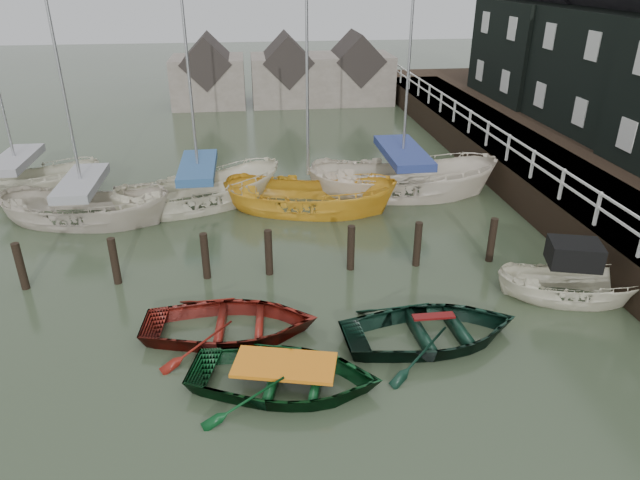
{
  "coord_description": "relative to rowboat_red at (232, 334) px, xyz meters",
  "views": [
    {
      "loc": [
        -1.54,
        -11.67,
        8.13
      ],
      "look_at": [
        0.19,
        2.2,
        1.4
      ],
      "focal_mm": 32.0,
      "sensor_mm": 36.0,
      "label": 1
    }
  ],
  "objects": [
    {
      "name": "sailboat_c",
      "position": [
        2.7,
        7.66,
        0.01
      ],
      "size": [
        6.81,
        4.08,
        9.68
      ],
      "rotation": [
        0.0,
        0.0,
        1.29
      ],
      "color": "gold",
      "rests_on": "ground"
    },
    {
      "name": "far_sheds",
      "position": [
        3.09,
        25.92,
        1.86
      ],
      "size": [
        14.0,
        4.08,
        4.39
      ],
      "color": "#665B51",
      "rests_on": "ground"
    },
    {
      "name": "rowboat_green",
      "position": [
        1.17,
        -2.13,
        0.0
      ],
      "size": [
        4.71,
        3.85,
        0.85
      ],
      "primitive_type": "imported",
      "rotation": [
        0.0,
        0.0,
        1.33
      ],
      "color": "black",
      "rests_on": "ground"
    },
    {
      "name": "motorboat",
      "position": [
        9.06,
        0.54,
        0.11
      ],
      "size": [
        4.18,
        2.5,
        2.35
      ],
      "rotation": [
        0.0,
        0.0,
        1.29
      ],
      "color": "beige",
      "rests_on": "ground"
    },
    {
      "name": "land_strip",
      "position": [
        17.26,
        9.92,
        0.0
      ],
      "size": [
        14.0,
        38.0,
        1.5
      ],
      "primitive_type": "cube",
      "color": "black",
      "rests_on": "ground"
    },
    {
      "name": "pier",
      "position": [
        11.73,
        9.92,
        0.71
      ],
      "size": [
        3.04,
        32.0,
        2.7
      ],
      "color": "black",
      "rests_on": "ground"
    },
    {
      "name": "sailboat_d",
      "position": [
        6.5,
        8.84,
        0.06
      ],
      "size": [
        7.63,
        3.78,
        13.38
      ],
      "rotation": [
        0.0,
        0.0,
        1.42
      ],
      "color": "silver",
      "rests_on": "ground"
    },
    {
      "name": "rowboat_dkgreen",
      "position": [
        4.77,
        -0.87,
        0.0
      ],
      "size": [
        4.52,
        3.37,
        0.9
      ],
      "primitive_type": "imported",
      "rotation": [
        0.0,
        0.0,
        1.64
      ],
      "color": "black",
      "rests_on": "ground"
    },
    {
      "name": "ground",
      "position": [
        2.26,
        -0.08,
        0.0
      ],
      "size": [
        120.0,
        120.0,
        0.0
      ],
      "primitive_type": "plane",
      "color": "#2B3521",
      "rests_on": "ground"
    },
    {
      "name": "mooring_pilings",
      "position": [
        1.14,
        2.92,
        0.5
      ],
      "size": [
        13.72,
        0.22,
        1.8
      ],
      "color": "black",
      "rests_on": "ground"
    },
    {
      "name": "rowboat_red",
      "position": [
        0.0,
        0.0,
        0.0
      ],
      "size": [
        4.43,
        3.31,
        0.88
      ],
      "primitive_type": "imported",
      "rotation": [
        0.0,
        0.0,
        1.5
      ],
      "color": "#62140E",
      "rests_on": "ground"
    },
    {
      "name": "sailboat_b",
      "position": [
        -1.27,
        8.61,
        0.06
      ],
      "size": [
        6.81,
        4.49,
        11.76
      ],
      "rotation": [
        0.0,
        0.0,
        1.93
      ],
      "color": "beige",
      "rests_on": "ground"
    },
    {
      "name": "sailboat_e",
      "position": [
        -8.31,
        10.56,
        0.06
      ],
      "size": [
        6.23,
        2.61,
        10.32
      ],
      "rotation": [
        0.0,
        0.0,
        1.62
      ],
      "color": "beige",
      "rests_on": "ground"
    },
    {
      "name": "sailboat_a",
      "position": [
        -5.14,
        7.57,
        0.06
      ],
      "size": [
        6.5,
        3.61,
        10.52
      ],
      "rotation": [
        0.0,
        0.0,
        1.35
      ],
      "color": "beige",
      "rests_on": "ground"
    }
  ]
}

